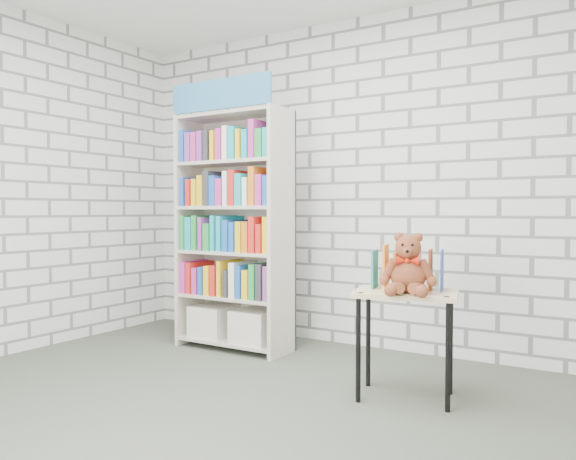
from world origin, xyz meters
The scene contains 6 objects.
ground centered at (0.00, 0.00, 0.00)m, with size 4.50×4.50×0.00m, color #434A3E.
room_shell centered at (0.00, 0.00, 1.78)m, with size 4.52×4.02×2.81m.
bookshelf centered at (-0.83, 1.36, 1.01)m, with size 0.99×0.38×2.22m.
display_table centered at (0.83, 0.90, 0.57)m, with size 0.70×0.56×0.66m.
table_books centered at (0.81, 1.00, 0.79)m, with size 0.46×0.28×0.26m.
teddy_bear centered at (0.88, 0.81, 0.81)m, with size 0.33×0.33×0.36m.
Camera 1 is at (2.02, -2.40, 1.16)m, focal length 35.00 mm.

